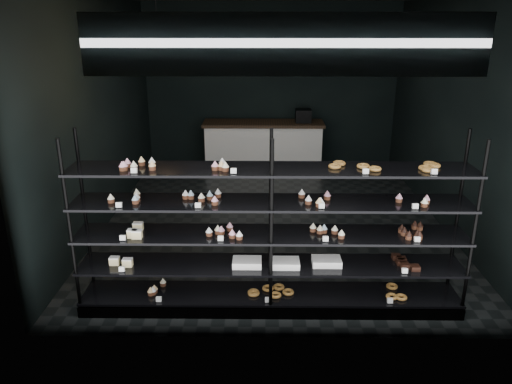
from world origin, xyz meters
TOP-DOWN VIEW (x-y plane):
  - room at (0.00, 0.00)m, footprint 5.01×6.01m
  - display_shelf at (-0.12, -2.45)m, footprint 4.00×0.50m
  - signage at (0.00, -2.93)m, footprint 3.30×0.05m
  - pendant_lamp at (-1.38, -1.18)m, footprint 0.30×0.30m
  - service_counter at (-0.14, 2.50)m, footprint 2.35×0.65m

SIDE VIEW (x-z plane):
  - service_counter at x=-0.14m, z-range -0.11..1.12m
  - display_shelf at x=-0.12m, z-range -0.33..1.58m
  - room at x=0.00m, z-range 0.00..3.20m
  - pendant_lamp at x=-1.38m, z-range 2.01..2.89m
  - signage at x=0.00m, z-range 2.50..3.00m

